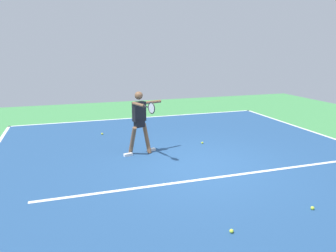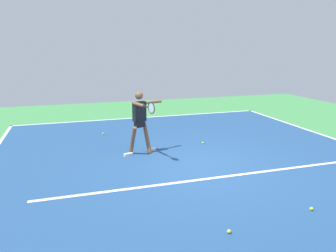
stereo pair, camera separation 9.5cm
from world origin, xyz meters
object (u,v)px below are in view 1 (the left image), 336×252
object	(u,v)px
tennis_ball_near_player	(202,143)
tennis_ball_by_baseline	(102,134)
tennis_ball_far_corner	(231,231)
tennis_player	(140,119)
tennis_ball_near_service_line	(313,208)

from	to	relation	value
tennis_ball_near_player	tennis_ball_by_baseline	bearing A→B (deg)	-36.07
tennis_ball_near_player	tennis_ball_far_corner	world-z (taller)	same
tennis_player	tennis_ball_near_service_line	distance (m)	4.74
tennis_ball_near_service_line	tennis_ball_far_corner	world-z (taller)	same
tennis_ball_near_player	tennis_ball_far_corner	distance (m)	4.89
tennis_ball_near_service_line	tennis_ball_far_corner	distance (m)	1.78
tennis_ball_near_player	tennis_ball_by_baseline	world-z (taller)	same
tennis_ball_near_player	tennis_ball_near_service_line	world-z (taller)	same
tennis_ball_by_baseline	tennis_ball_near_service_line	world-z (taller)	same
tennis_ball_by_baseline	tennis_ball_far_corner	world-z (taller)	same
tennis_ball_by_baseline	tennis_ball_far_corner	size ratio (longest dim) A/B	1.00
tennis_player	tennis_ball_far_corner	size ratio (longest dim) A/B	26.42
tennis_ball_near_service_line	tennis_ball_near_player	bearing A→B (deg)	-87.33
tennis_player	tennis_ball_near_player	bearing A→B (deg)	172.01
tennis_ball_far_corner	tennis_ball_near_service_line	bearing A→B (deg)	-172.96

